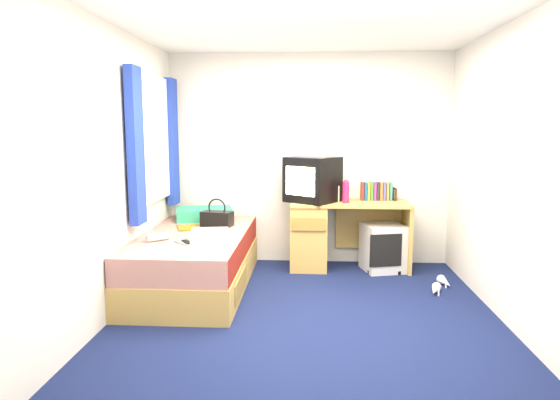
# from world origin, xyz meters

# --- Properties ---
(ground) EXTENTS (3.40, 3.40, 0.00)m
(ground) POSITION_xyz_m (0.00, 0.00, 0.00)
(ground) COLOR #0C1438
(ground) RESTS_ON ground
(room_shell) EXTENTS (3.40, 3.40, 3.40)m
(room_shell) POSITION_xyz_m (0.00, 0.00, 1.45)
(room_shell) COLOR white
(room_shell) RESTS_ON ground
(bed) EXTENTS (1.01, 2.00, 0.54)m
(bed) POSITION_xyz_m (-1.10, 0.66, 0.27)
(bed) COLOR tan
(bed) RESTS_ON ground
(pillow) EXTENTS (0.68, 0.53, 0.13)m
(pillow) POSITION_xyz_m (-1.16, 1.39, 0.61)
(pillow) COLOR teal
(pillow) RESTS_ON bed
(desk) EXTENTS (1.30, 0.55, 0.75)m
(desk) POSITION_xyz_m (0.18, 1.44, 0.41)
(desk) COLOR tan
(desk) RESTS_ON ground
(storage_cube) EXTENTS (0.50, 0.50, 0.52)m
(storage_cube) POSITION_xyz_m (0.83, 1.36, 0.26)
(storage_cube) COLOR silver
(storage_cube) RESTS_ON ground
(crt_tv) EXTENTS (0.67, 0.66, 0.49)m
(crt_tv) POSITION_xyz_m (0.05, 1.44, 1.00)
(crt_tv) COLOR black
(crt_tv) RESTS_ON desk
(vcr) EXTENTS (0.50, 0.45, 0.08)m
(vcr) POSITION_xyz_m (0.05, 1.44, 1.28)
(vcr) COLOR #B9B9BB
(vcr) RESTS_ON crt_tv
(book_row) EXTENTS (0.34, 0.13, 0.20)m
(book_row) POSITION_xyz_m (0.77, 1.60, 0.85)
(book_row) COLOR maroon
(book_row) RESTS_ON desk
(picture_frame) EXTENTS (0.03, 0.12, 0.14)m
(picture_frame) POSITION_xyz_m (0.97, 1.59, 0.82)
(picture_frame) COLOR black
(picture_frame) RESTS_ON desk
(pink_water_bottle) EXTENTS (0.09, 0.09, 0.23)m
(pink_water_bottle) POSITION_xyz_m (0.41, 1.36, 0.86)
(pink_water_bottle) COLOR #EF215B
(pink_water_bottle) RESTS_ON desk
(aerosol_can) EXTENTS (0.05, 0.05, 0.18)m
(aerosol_can) POSITION_xyz_m (0.32, 1.43, 0.84)
(aerosol_can) COLOR silver
(aerosol_can) RESTS_ON desk
(handbag) EXTENTS (0.35, 0.24, 0.29)m
(handbag) POSITION_xyz_m (-0.95, 1.03, 0.63)
(handbag) COLOR black
(handbag) RESTS_ON bed
(towel) EXTENTS (0.36, 0.32, 0.11)m
(towel) POSITION_xyz_m (-0.88, 0.31, 0.59)
(towel) COLOR white
(towel) RESTS_ON bed
(magazine) EXTENTS (0.29, 0.33, 0.01)m
(magazine) POSITION_xyz_m (-1.22, 0.89, 0.55)
(magazine) COLOR gold
(magazine) RESTS_ON bed
(water_bottle) EXTENTS (0.20, 0.18, 0.07)m
(water_bottle) POSITION_xyz_m (-1.36, 0.32, 0.58)
(water_bottle) COLOR silver
(water_bottle) RESTS_ON bed
(colour_swatch_fan) EXTENTS (0.20, 0.20, 0.01)m
(colour_swatch_fan) POSITION_xyz_m (-1.11, 0.23, 0.55)
(colour_swatch_fan) COLOR orange
(colour_swatch_fan) RESTS_ON bed
(remote_control) EXTENTS (0.13, 0.16, 0.02)m
(remote_control) POSITION_xyz_m (-1.08, 0.24, 0.55)
(remote_control) COLOR black
(remote_control) RESTS_ON bed
(window_assembly) EXTENTS (0.11, 1.42, 1.40)m
(window_assembly) POSITION_xyz_m (-1.55, 0.90, 1.42)
(window_assembly) COLOR silver
(window_assembly) RESTS_ON room_shell
(white_heels) EXTENTS (0.31, 0.48, 0.09)m
(white_heels) POSITION_xyz_m (1.29, 0.71, 0.04)
(white_heels) COLOR white
(white_heels) RESTS_ON ground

